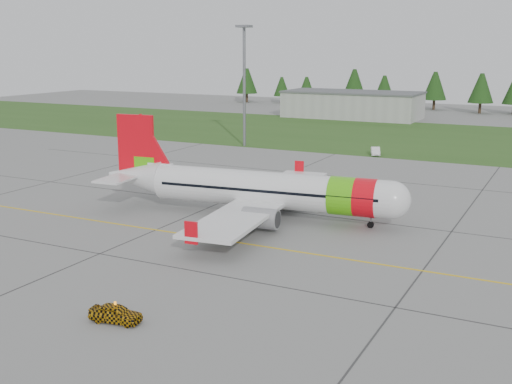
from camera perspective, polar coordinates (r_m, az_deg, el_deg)
The scene contains 9 objects.
ground at distance 47.32m, azimuth 0.38°, elevation -8.10°, with size 320.00×320.00×0.00m, color gray.
aircraft at distance 64.34m, azimuth 0.55°, elevation 0.20°, with size 32.57×30.18×9.87m.
follow_me_car at distance 41.34m, azimuth -12.44°, elevation -9.05°, with size 1.38×1.16×3.42m, color #D2930B.
service_van at distance 103.80m, azimuth 10.60°, elevation 4.29°, with size 1.34×1.27×3.85m, color white.
grass_strip at distance 124.31m, azimuth 17.56°, elevation 4.40°, with size 320.00×50.00×0.03m, color #30561E.
taxi_guideline at distance 54.18m, azimuth 4.18°, elevation -5.37°, with size 120.00×0.25×0.02m, color gold.
hangar_west at distance 158.22m, azimuth 8.55°, elevation 7.62°, with size 32.00×14.00×6.00m, color #A8A8A3.
floodlight_mast at distance 110.64m, azimuth -1.05°, elevation 9.23°, with size 0.50×0.50×20.00m, color slate.
treeline at distance 179.05m, azimuth 20.73°, elevation 8.18°, with size 160.00×8.00×10.00m, color #1C3F14, non-canonical shape.
Camera 1 is at (19.71, -39.57, 16.88)m, focal length 45.00 mm.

